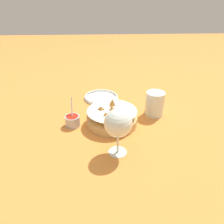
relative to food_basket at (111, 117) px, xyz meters
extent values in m
plane|color=orange|center=(-0.01, 0.02, -0.03)|extent=(4.00, 4.00, 0.00)
cylinder|color=tan|center=(0.00, 0.00, -0.01)|extent=(0.21, 0.21, 0.04)
cone|color=white|center=(0.00, 0.00, 0.00)|extent=(0.20, 0.20, 0.06)
cylinder|color=#3D842D|center=(0.00, 0.00, -0.01)|extent=(0.15, 0.15, 0.01)
pyramid|color=#B77A38|center=(0.05, -0.01, 0.03)|extent=(0.08, 0.08, 0.07)
pyramid|color=#B77A38|center=(0.01, 0.04, 0.02)|extent=(0.07, 0.09, 0.05)
pyramid|color=#B77A38|center=(-0.04, 0.02, 0.02)|extent=(0.09, 0.10, 0.05)
pyramid|color=#B77A38|center=(-0.04, -0.03, 0.02)|extent=(0.09, 0.09, 0.05)
pyramid|color=#B77A38|center=(0.00, 0.00, 0.02)|extent=(0.06, 0.05, 0.06)
cylinder|color=#B7B7BC|center=(0.00, 0.16, -0.01)|extent=(0.06, 0.06, 0.04)
cylinder|color=red|center=(0.00, 0.16, 0.00)|extent=(0.05, 0.05, 0.03)
cylinder|color=#B7B7BC|center=(0.01, 0.16, 0.03)|extent=(0.05, 0.01, 0.10)
cylinder|color=silver|center=(-0.18, -0.01, -0.03)|extent=(0.06, 0.06, 0.00)
cylinder|color=silver|center=(-0.18, -0.01, 0.01)|extent=(0.01, 0.01, 0.08)
sphere|color=silver|center=(-0.18, -0.01, 0.09)|extent=(0.09, 0.09, 0.09)
sphere|color=#E5B77F|center=(-0.18, -0.01, 0.08)|extent=(0.06, 0.06, 0.06)
cylinder|color=silver|center=(0.07, -0.19, 0.02)|extent=(0.08, 0.08, 0.11)
cylinder|color=#935119|center=(0.07, -0.19, 0.01)|extent=(0.07, 0.07, 0.08)
torus|color=silver|center=(0.11, -0.19, 0.02)|extent=(0.07, 0.01, 0.07)
cylinder|color=white|center=(0.24, 0.04, -0.03)|extent=(0.17, 0.17, 0.01)
torus|color=white|center=(0.24, 0.04, -0.02)|extent=(0.17, 0.17, 0.01)
camera|label=1|loc=(-0.76, 0.03, 0.46)|focal=35.00mm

